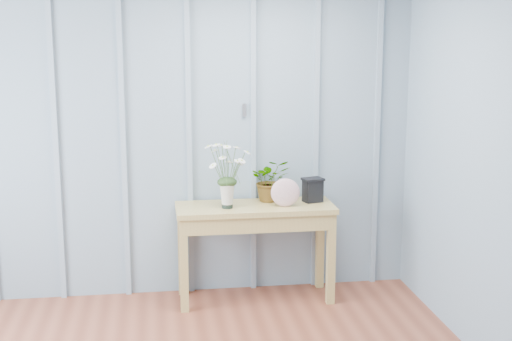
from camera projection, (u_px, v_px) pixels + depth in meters
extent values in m
cube|color=#7E94A4|center=(156.00, 137.00, 5.45)|extent=(4.00, 0.01, 2.50)
cube|color=silver|center=(244.00, 110.00, 5.50)|extent=(0.03, 0.01, 0.10)
cube|color=#8095A5|center=(55.00, 140.00, 5.34)|extent=(0.04, 0.03, 2.50)
cube|color=#8095A5|center=(123.00, 138.00, 5.41)|extent=(0.04, 0.03, 2.50)
cube|color=#8095A5|center=(189.00, 137.00, 5.48)|extent=(0.04, 0.03, 2.50)
cube|color=#8095A5|center=(253.00, 136.00, 5.55)|extent=(0.04, 0.03, 2.50)
cube|color=#8095A5|center=(316.00, 134.00, 5.62)|extent=(0.04, 0.03, 2.50)
cube|color=#8095A5|center=(377.00, 133.00, 5.69)|extent=(0.04, 0.03, 2.50)
cube|color=tan|center=(255.00, 208.00, 5.42)|extent=(1.20, 0.45, 0.04)
cube|color=tan|center=(255.00, 218.00, 5.43)|extent=(1.13, 0.42, 0.12)
cube|color=tan|center=(184.00, 266.00, 5.24)|extent=(0.06, 0.06, 0.71)
cube|color=tan|center=(331.00, 259.00, 5.40)|extent=(0.06, 0.06, 0.71)
cube|color=tan|center=(182.00, 251.00, 5.59)|extent=(0.06, 0.06, 0.71)
cube|color=tan|center=(320.00, 245.00, 5.74)|extent=(0.06, 0.06, 0.71)
cylinder|color=black|center=(227.00, 205.00, 5.33)|extent=(0.08, 0.08, 0.05)
cone|color=beige|center=(227.00, 194.00, 5.31)|extent=(0.14, 0.14, 0.19)
ellipsoid|color=#1D3516|center=(227.00, 182.00, 5.29)|extent=(0.15, 0.12, 0.08)
imported|color=#1D3516|center=(270.00, 180.00, 5.52)|extent=(0.30, 0.26, 0.33)
ellipsoid|color=#984C68|center=(285.00, 193.00, 5.35)|extent=(0.22, 0.09, 0.22)
cube|color=black|center=(313.00, 191.00, 5.50)|extent=(0.16, 0.14, 0.17)
cube|color=black|center=(313.00, 179.00, 5.49)|extent=(0.18, 0.16, 0.02)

